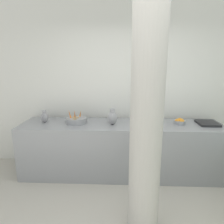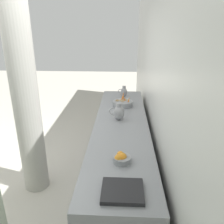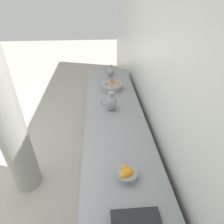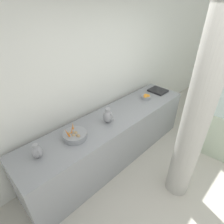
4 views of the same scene
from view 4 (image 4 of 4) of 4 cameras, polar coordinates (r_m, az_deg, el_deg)
ground_plane at (r=3.15m, az=23.54°, el=-25.10°), size 16.42×16.42×0.00m
tile_wall_left at (r=3.31m, az=0.53°, el=14.12°), size 0.10×9.38×3.00m
prep_counter at (r=3.23m, az=0.21°, el=-8.21°), size 0.73×3.24×0.87m
vegetable_colander at (r=2.58m, az=-11.62°, el=-7.20°), size 0.33×0.33×0.22m
orange_bowl at (r=3.58m, az=10.67°, el=4.78°), size 0.18×0.18×0.10m
metal_pitcher_tall at (r=2.80m, az=-1.28°, el=-1.32°), size 0.21×0.15×0.25m
metal_pitcher_short at (r=2.41m, az=-22.54°, el=-11.46°), size 0.17×0.12×0.20m
counter_sink_basin at (r=3.94m, az=14.25°, el=6.54°), size 0.34×0.30×0.04m
support_column at (r=2.30m, az=26.10°, el=2.18°), size 0.33×0.33×3.00m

